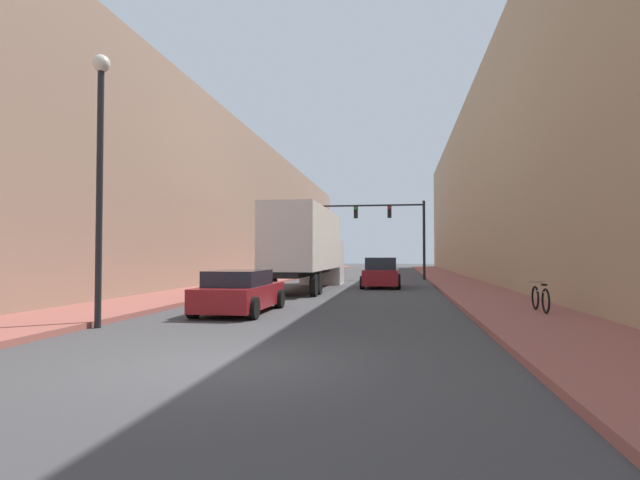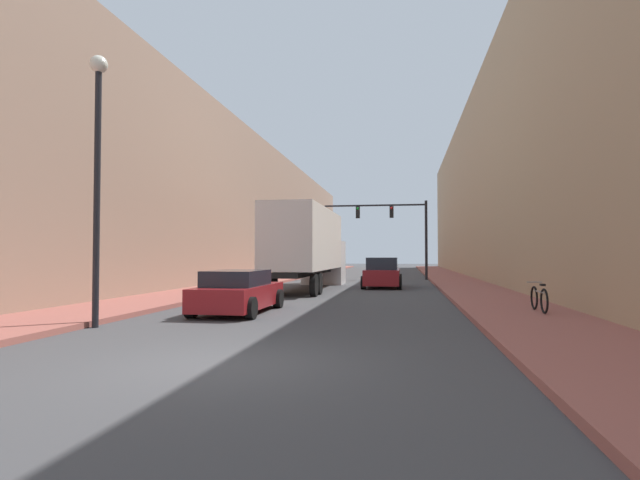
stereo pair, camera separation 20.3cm
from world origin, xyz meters
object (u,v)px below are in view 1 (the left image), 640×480
(street_lamp, at_px, (100,152))
(parked_bicycle, at_px, (540,299))
(suv_car, at_px, (381,273))
(traffic_signal_gantry, at_px, (397,224))
(semi_truck, at_px, (308,246))
(sedan_car, at_px, (240,292))

(street_lamp, xyz_separation_m, parked_bicycle, (11.53, 4.15, -3.88))
(suv_car, distance_m, traffic_signal_gantry, 10.19)
(suv_car, xyz_separation_m, street_lamp, (-6.42, -16.94, 3.61))
(semi_truck, height_order, parked_bicycle, semi_truck)
(traffic_signal_gantry, bearing_deg, parked_bicycle, -79.25)
(semi_truck, height_order, street_lamp, street_lamp)
(sedan_car, height_order, suv_car, suv_car)
(street_lamp, bearing_deg, sedan_car, 56.42)
(sedan_car, xyz_separation_m, parked_bicycle, (9.07, 0.43, -0.11))
(sedan_car, bearing_deg, street_lamp, -123.58)
(semi_truck, xyz_separation_m, parked_bicycle, (8.89, -10.50, -1.79))
(semi_truck, xyz_separation_m, suv_car, (3.78, 2.29, -1.53))
(street_lamp, bearing_deg, semi_truck, 79.77)
(suv_car, xyz_separation_m, parked_bicycle, (5.11, -12.79, -0.26))
(semi_truck, bearing_deg, traffic_signal_gantry, 68.60)
(parked_bicycle, bearing_deg, semi_truck, 130.25)
(traffic_signal_gantry, bearing_deg, suv_car, -95.17)
(sedan_car, xyz_separation_m, street_lamp, (-2.47, -3.72, 3.76))
(street_lamp, distance_m, parked_bicycle, 12.86)
(sedan_car, relative_size, traffic_signal_gantry, 0.57)
(parked_bicycle, bearing_deg, street_lamp, -160.21)
(semi_truck, relative_size, suv_car, 2.45)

